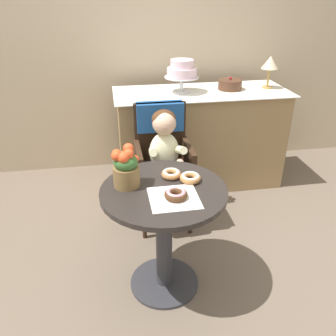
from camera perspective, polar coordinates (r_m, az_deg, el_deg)
name	(u,v)px	position (r m, az deg, el deg)	size (l,w,h in m)	color
ground_plane	(164,283)	(2.41, -0.61, -18.26)	(8.00, 8.00, 0.00)	#6B5B4C
back_wall	(133,31)	(3.54, -5.81, 21.32)	(4.80, 0.10, 2.70)	#C1AD8E
cafe_table	(164,220)	(2.07, -0.68, -8.43)	(0.72, 0.72, 0.72)	#282321
wicker_chair	(162,146)	(2.68, -1.03, 3.65)	(0.42, 0.45, 0.95)	#332114
seated_child	(165,150)	(2.53, -0.50, 3.03)	(0.27, 0.32, 0.73)	beige
paper_napkin	(174,198)	(1.87, 0.99, -4.93)	(0.26, 0.26, 0.00)	white
donut_front	(171,174)	(2.07, 0.53, -0.92)	(0.12, 0.12, 0.04)	#AD7542
donut_mid	(176,194)	(1.86, 1.31, -4.29)	(0.13, 0.13, 0.05)	#4C2D19
donut_side	(190,178)	(2.03, 3.66, -1.57)	(0.12, 0.12, 0.04)	#AD7542
flower_vase	(126,167)	(1.95, -6.92, 0.17)	(0.15, 0.15, 0.25)	brown
display_counter	(200,138)	(3.32, 5.22, 4.91)	(1.56, 0.62, 0.90)	#93754C
tiered_cake_stand	(182,71)	(3.09, 2.28, 15.56)	(0.30, 0.30, 0.28)	silver
round_layer_cake	(230,84)	(3.27, 10.09, 13.29)	(0.21, 0.21, 0.11)	#4C2D1E
table_lamp	(270,64)	(3.35, 16.33, 16.02)	(0.15, 0.15, 0.28)	#B28C47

